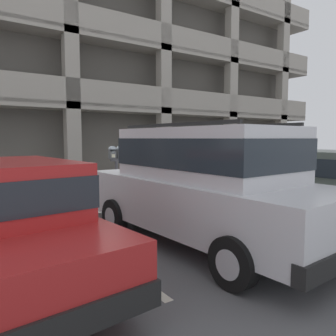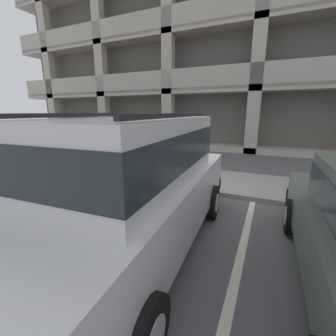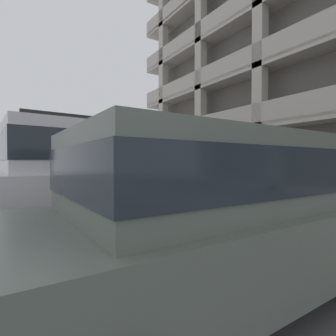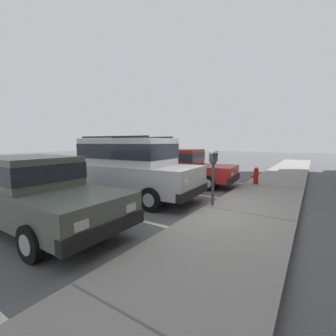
% 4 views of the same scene
% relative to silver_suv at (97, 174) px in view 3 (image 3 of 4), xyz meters
% --- Properties ---
extents(ground_plane, '(80.00, 80.00, 0.10)m').
position_rel_silver_suv_xyz_m(ground_plane, '(-0.05, 2.50, -1.14)').
color(ground_plane, '#565659').
extents(sidewalk, '(40.00, 2.20, 0.12)m').
position_rel_silver_suv_xyz_m(sidewalk, '(-0.05, 3.80, -1.03)').
color(sidewalk, gray).
rests_on(sidewalk, ground_plane).
extents(parking_stall_lines, '(12.59, 4.80, 0.01)m').
position_rel_silver_suv_xyz_m(parking_stall_lines, '(1.51, 1.10, -1.08)').
color(parking_stall_lines, silver).
rests_on(parking_stall_lines, ground_plane).
extents(silver_suv, '(2.21, 4.88, 2.03)m').
position_rel_silver_suv_xyz_m(silver_suv, '(0.00, 0.00, 0.00)').
color(silver_suv, silver).
rests_on(silver_suv, ground_plane).
extents(red_sedan, '(2.13, 4.62, 1.54)m').
position_rel_silver_suv_xyz_m(red_sedan, '(-3.09, 0.25, -0.27)').
color(red_sedan, red).
rests_on(red_sedan, ground_plane).
extents(dark_hatchback, '(1.88, 4.50, 1.54)m').
position_rel_silver_suv_xyz_m(dark_hatchback, '(3.04, 0.05, -0.27)').
color(dark_hatchback, '#5B665B').
rests_on(dark_hatchback, ground_plane).
extents(parking_meter_near, '(0.35, 0.12, 1.50)m').
position_rel_silver_suv_xyz_m(parking_meter_near, '(-0.26, 2.85, 0.15)').
color(parking_meter_near, '#47474C').
rests_on(parking_meter_near, sidewalk).
extents(fire_hydrant, '(0.30, 0.30, 0.70)m').
position_rel_silver_suv_xyz_m(fire_hydrant, '(-4.25, 3.15, -0.62)').
color(fire_hydrant, red).
rests_on(fire_hydrant, sidewalk).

